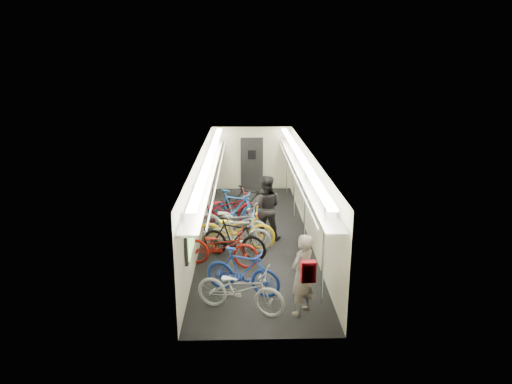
{
  "coord_description": "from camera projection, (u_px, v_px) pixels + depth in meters",
  "views": [
    {
      "loc": [
        -0.31,
        -12.08,
        4.79
      ],
      "look_at": [
        0.04,
        0.51,
        1.15
      ],
      "focal_mm": 32.0,
      "sensor_mm": 36.0,
      "label": 1
    }
  ],
  "objects": [
    {
      "name": "bicycle_9",
      "position": [
        249.0,
        201.0,
        14.43
      ],
      "size": [
        1.71,
        1.13,
        1.0
      ],
      "primitive_type": "imported",
      "rotation": [
        0.0,
        0.0,
        1.14
      ],
      "color": "black",
      "rests_on": "ground"
    },
    {
      "name": "bicycle_7",
      "position": [
        235.0,
        209.0,
        13.55
      ],
      "size": [
        1.9,
        1.2,
        1.11
      ],
      "primitive_type": "imported",
      "rotation": [
        0.0,
        0.0,
        1.17
      ],
      "color": "#1C58AD",
      "rests_on": "ground"
    },
    {
      "name": "passenger_mid",
      "position": [
        265.0,
        208.0,
        12.49
      ],
      "size": [
        0.92,
        0.74,
        1.81
      ],
      "primitive_type": "imported",
      "rotation": [
        0.0,
        0.0,
        3.08
      ],
      "color": "black",
      "rests_on": "ground"
    },
    {
      "name": "bicycle_0",
      "position": [
        240.0,
        289.0,
        8.93
      ],
      "size": [
        1.95,
        1.27,
        0.97
      ],
      "primitive_type": "imported",
      "rotation": [
        0.0,
        0.0,
        1.2
      ],
      "color": "#A5A5A9",
      "rests_on": "ground"
    },
    {
      "name": "passenger_near",
      "position": [
        302.0,
        275.0,
        8.76
      ],
      "size": [
        0.71,
        0.7,
        1.65
      ],
      "primitive_type": "imported",
      "rotation": [
        0.0,
        0.0,
        3.92
      ],
      "color": "gray",
      "rests_on": "ground"
    },
    {
      "name": "backpack",
      "position": [
        308.0,
        271.0,
        7.88
      ],
      "size": [
        0.26,
        0.15,
        0.38
      ],
      "primitive_type": "cube",
      "rotation": [
        0.0,
        0.0,
        0.03
      ],
      "color": "#A0101B",
      "rests_on": "passenger_near"
    },
    {
      "name": "bicycle_3",
      "position": [
        234.0,
        238.0,
        11.36
      ],
      "size": [
        1.79,
        1.18,
        1.05
      ],
      "primitive_type": "imported",
      "rotation": [
        0.0,
        0.0,
        1.14
      ],
      "color": "black",
      "rests_on": "ground"
    },
    {
      "name": "bicycle_4",
      "position": [
        236.0,
        229.0,
        11.92
      ],
      "size": [
        2.14,
        0.89,
        1.1
      ],
      "primitive_type": "imported",
      "rotation": [
        0.0,
        0.0,
        1.49
      ],
      "color": "yellow",
      "rests_on": "ground"
    },
    {
      "name": "bicycle_1",
      "position": [
        243.0,
        271.0,
        9.62
      ],
      "size": [
        1.75,
        1.09,
        1.02
      ],
      "primitive_type": "imported",
      "rotation": [
        0.0,
        0.0,
        1.18
      ],
      "color": "#193698",
      "rests_on": "ground"
    },
    {
      "name": "train_car_shell",
      "position": [
        242.0,
        173.0,
        13.16
      ],
      "size": [
        10.0,
        10.0,
        10.0
      ],
      "color": "black",
      "rests_on": "ground"
    },
    {
      "name": "bicycle_2",
      "position": [
        221.0,
        247.0,
        10.93
      ],
      "size": [
        1.96,
        1.09,
        0.98
      ],
      "primitive_type": "imported",
      "rotation": [
        0.0,
        0.0,
        1.32
      ],
      "color": "maroon",
      "rests_on": "ground"
    },
    {
      "name": "bicycle_6",
      "position": [
        233.0,
        222.0,
        12.37
      ],
      "size": [
        2.26,
        1.57,
        1.13
      ],
      "primitive_type": "imported",
      "rotation": [
        0.0,
        0.0,
        1.14
      ],
      "color": "#B0AFB4",
      "rests_on": "ground"
    },
    {
      "name": "bicycle_8",
      "position": [
        226.0,
        209.0,
        13.57
      ],
      "size": [
        2.17,
        1.1,
        1.09
      ],
      "primitive_type": "imported",
      "rotation": [
        0.0,
        0.0,
        1.76
      ],
      "color": "maroon",
      "rests_on": "ground"
    },
    {
      "name": "bicycle_5",
      "position": [
        239.0,
        234.0,
        11.72
      ],
      "size": [
        1.71,
        0.59,
        1.01
      ],
      "primitive_type": "imported",
      "rotation": [
        0.0,
        0.0,
        1.5
      ],
      "color": "silver",
      "rests_on": "ground"
    }
  ]
}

